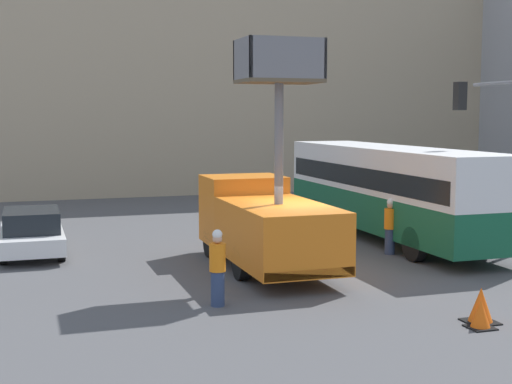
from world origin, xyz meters
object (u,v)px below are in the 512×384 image
object	(u,v)px
traffic_cone_near_truck	(481,315)
parked_car_curbside	(32,232)
traffic_cone_mid_road	(481,306)
city_bus	(389,185)
road_worker_near_truck	(218,268)
road_worker_directing	(390,226)
utility_truck	(265,220)

from	to	relation	value
traffic_cone_near_truck	parked_car_curbside	distance (m)	14.10
traffic_cone_near_truck	traffic_cone_mid_road	bearing A→B (deg)	54.59
city_bus	road_worker_near_truck	distance (m)	10.57
parked_car_curbside	traffic_cone_near_truck	bearing A→B (deg)	-51.59
road_worker_directing	parked_car_curbside	xyz separation A→B (m)	(-10.80, 3.44, -0.16)
city_bus	traffic_cone_mid_road	xyz separation A→B (m)	(-3.08, -9.76, -1.56)
city_bus	traffic_cone_mid_road	distance (m)	10.35
road_worker_near_truck	utility_truck	bearing A→B (deg)	171.66
road_worker_near_truck	traffic_cone_mid_road	size ratio (longest dim) A/B	2.36
utility_truck	city_bus	xyz separation A→B (m)	(5.73, 3.27, 0.50)
city_bus	road_worker_near_truck	world-z (taller)	city_bus
city_bus	road_worker_directing	distance (m)	3.00
parked_car_curbside	utility_truck	bearing A→B (deg)	-33.51
traffic_cone_near_truck	traffic_cone_mid_road	world-z (taller)	traffic_cone_mid_road
city_bus	traffic_cone_near_truck	bearing A→B (deg)	148.00
traffic_cone_mid_road	road_worker_directing	bearing A→B (deg)	76.13
utility_truck	traffic_cone_near_truck	distance (m)	7.34
city_bus	traffic_cone_near_truck	size ratio (longest dim) A/B	19.68
road_worker_directing	traffic_cone_mid_road	size ratio (longest dim) A/B	2.35
city_bus	road_worker_directing	size ratio (longest dim) A/B	6.70
traffic_cone_mid_road	parked_car_curbside	xyz separation A→B (m)	(-9.00, 10.70, 0.38)
utility_truck	traffic_cone_near_truck	size ratio (longest dim) A/B	10.69
utility_truck	traffic_cone_near_truck	xyz separation A→B (m)	(2.40, -6.84, -1.14)
traffic_cone_near_truck	parked_car_curbside	xyz separation A→B (m)	(-8.76, 11.04, 0.45)
road_worker_near_truck	parked_car_curbside	size ratio (longest dim) A/B	0.40
parked_car_curbside	traffic_cone_mid_road	bearing A→B (deg)	-49.91
city_bus	traffic_cone_near_truck	xyz separation A→B (m)	(-3.33, -10.11, -1.64)
city_bus	road_worker_directing	xyz separation A→B (m)	(-1.29, -2.50, -1.03)
road_worker_directing	traffic_cone_near_truck	distance (m)	7.90
road_worker_directing	traffic_cone_mid_road	bearing A→B (deg)	-12.83
road_worker_near_truck	road_worker_directing	xyz separation A→B (m)	(6.79, 4.24, -0.00)
utility_truck	road_worker_near_truck	size ratio (longest dim) A/B	3.63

